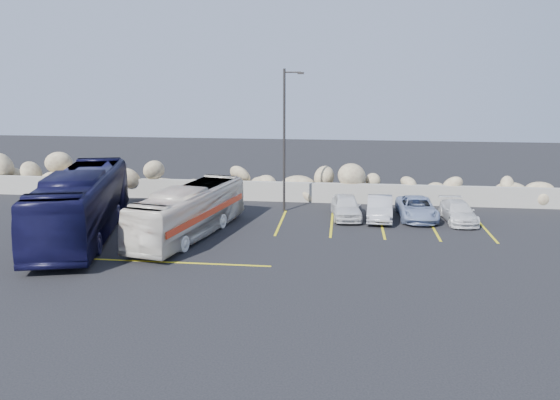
# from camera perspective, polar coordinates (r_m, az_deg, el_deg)

# --- Properties ---
(ground) EXTENTS (90.00, 90.00, 0.00)m
(ground) POSITION_cam_1_polar(r_m,az_deg,el_deg) (22.93, -8.50, -6.75)
(ground) COLOR black
(ground) RESTS_ON ground
(seawall) EXTENTS (60.00, 0.40, 1.20)m
(seawall) POSITION_cam_1_polar(r_m,az_deg,el_deg) (34.06, -3.29, 0.97)
(seawall) COLOR gray
(seawall) RESTS_ON ground
(riprap_pile) EXTENTS (54.00, 2.80, 2.60)m
(riprap_pile) POSITION_cam_1_polar(r_m,az_deg,el_deg) (35.08, -2.96, 2.49)
(riprap_pile) COLOR #9F8668
(riprap_pile) RESTS_ON ground
(parking_lines) EXTENTS (18.16, 9.36, 0.01)m
(parking_lines) POSITION_cam_1_polar(r_m,az_deg,el_deg) (27.49, 3.97, -3.27)
(parking_lines) COLOR gold
(parking_lines) RESTS_ON ground
(lamppost) EXTENTS (1.14, 0.18, 8.00)m
(lamppost) POSITION_cam_1_polar(r_m,az_deg,el_deg) (30.66, 0.54, 6.65)
(lamppost) COLOR #2F2B29
(lamppost) RESTS_ON ground
(vintage_bus) EXTENTS (3.85, 9.03, 2.45)m
(vintage_bus) POSITION_cam_1_polar(r_m,az_deg,el_deg) (26.71, -9.44, -1.19)
(vintage_bus) COLOR silver
(vintage_bus) RESTS_ON ground
(tour_coach) EXTENTS (5.44, 11.86, 3.22)m
(tour_coach) POSITION_cam_1_polar(r_m,az_deg,el_deg) (27.96, -19.99, -0.36)
(tour_coach) COLOR black
(tour_coach) RESTS_ON ground
(car_a) EXTENTS (1.85, 3.87, 1.28)m
(car_a) POSITION_cam_1_polar(r_m,az_deg,el_deg) (30.04, 6.91, -0.67)
(car_a) COLOR silver
(car_a) RESTS_ON ground
(car_b) EXTENTS (1.52, 3.84, 1.24)m
(car_b) POSITION_cam_1_polar(r_m,az_deg,el_deg) (30.02, 10.37, -0.84)
(car_b) COLOR #B2B1B6
(car_b) RESTS_ON ground
(car_c) EXTENTS (1.74, 3.77, 1.07)m
(car_c) POSITION_cam_1_polar(r_m,az_deg,el_deg) (30.59, 18.11, -1.18)
(car_c) COLOR silver
(car_c) RESTS_ON ground
(car_d) EXTENTS (2.05, 4.24, 1.16)m
(car_d) POSITION_cam_1_polar(r_m,az_deg,el_deg) (30.58, 14.11, -0.84)
(car_d) COLOR #7D8EB2
(car_d) RESTS_ON ground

